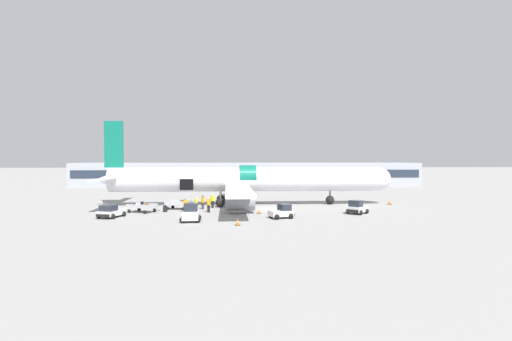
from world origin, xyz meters
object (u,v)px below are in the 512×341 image
Objects in this scene: baggage_tug_rear at (357,208)px; ground_crew_loader_b at (209,204)px; airplane at (243,180)px; baggage_tug_mid at (191,214)px; baggage_cart_loading at (179,205)px; ground_crew_loader_a at (203,202)px; suitcase_on_tarmac_upright at (165,209)px; ground_crew_helper at (196,204)px; ground_crew_driver at (185,205)px; baggage_tug_spare at (111,212)px; baggage_cart_queued at (143,208)px; ground_crew_supervisor at (213,200)px; baggage_tug_lead at (282,212)px.

ground_crew_loader_b is (-16.39, 2.47, 0.28)m from baggage_tug_rear.
airplane is 15.39× the size of baggage_tug_mid.
baggage_cart_loading is 2.28× the size of ground_crew_loader_a.
baggage_tug_rear is 3.33× the size of suitcase_on_tarmac_upright.
airplane is at bearing 43.33° from ground_crew_helper.
ground_crew_driver is at bearing -70.03° from baggage_cart_loading.
airplane reaches higher than baggage_tug_spare.
ground_crew_driver is (4.79, -0.30, 0.31)m from baggage_cart_queued.
airplane is 5.31m from ground_crew_supervisor.
baggage_tug_spare is at bearing 174.61° from baggage_tug_lead.
ground_crew_helper is (-0.69, -1.44, -0.05)m from ground_crew_loader_a.
baggage_tug_mid is 1.50× the size of ground_crew_loader_a.
ground_crew_helper is at bearing -115.42° from ground_crew_loader_a.
baggage_tug_mid is 1.45× the size of ground_crew_supervisor.
ground_crew_helper is at bearing -33.74° from baggage_cart_loading.
baggage_tug_mid is 0.66× the size of baggage_cart_loading.
ground_crew_loader_b is (0.84, -3.01, 0.03)m from ground_crew_loader_a.
ground_crew_loader_b is (-7.69, 5.06, 0.30)m from baggage_tug_lead.
baggage_cart_queued is 2.48m from suitcase_on_tarmac_upright.
ground_crew_helper is (-9.22, 6.63, 0.22)m from baggage_tug_lead.
baggage_cart_loading is (-2.22, 9.52, -0.18)m from baggage_tug_mid.
ground_crew_supervisor reaches higher than baggage_tug_lead.
suitcase_on_tarmac_upright is (-12.66, 5.67, -0.27)m from baggage_tug_lead.
airplane is at bearing 105.87° from baggage_tug_lead.
baggage_tug_spare is 1.96× the size of ground_crew_loader_a.
baggage_tug_mid is at bearing -170.83° from baggage_tug_lead.
baggage_cart_loading is (-11.34, 8.05, -0.07)m from baggage_tug_lead.
ground_crew_loader_b is 1.10× the size of ground_crew_helper.
baggage_tug_rear reaches higher than baggage_cart_queued.
ground_crew_supervisor is at bearing 37.19° from baggage_tug_spare.
baggage_tug_spare is at bearing -144.74° from ground_crew_loader_a.
ground_crew_helper is at bearing 167.32° from baggage_tug_rear.
ground_crew_driver reaches higher than ground_crew_helper.
ground_crew_helper is (8.38, 4.97, 0.23)m from baggage_tug_spare.
baggage_tug_mid is at bearing -49.67° from baggage_cart_queued.
baggage_tug_mid is at bearing -112.72° from airplane.
baggage_cart_queued is 2.28× the size of ground_crew_supervisor.
baggage_cart_queued is 8.63m from ground_crew_supervisor.
ground_crew_loader_a is at bearing -141.79° from airplane.
baggage_cart_queued is 2.26× the size of ground_crew_loader_b.
baggage_tug_lead is (3.44, -12.08, -2.62)m from airplane.
airplane is at bearing 38.21° from ground_crew_loader_a.
baggage_tug_rear is (17.82, 4.07, -0.09)m from baggage_tug_mid.
ground_crew_loader_a is at bearing 64.58° from ground_crew_helper.
ground_crew_supervisor is (1.72, 10.88, 0.19)m from baggage_tug_mid.
baggage_tug_lead reaches higher than baggage_tug_spare.
baggage_cart_loading is at bearing 45.54° from baggage_tug_spare.
baggage_tug_lead is at bearing -35.37° from baggage_cart_loading.
suitcase_on_tarmac_upright is (-3.55, 7.14, -0.38)m from baggage_tug_mid.
ground_crew_supervisor is (0.30, 4.34, -0.01)m from ground_crew_loader_b.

